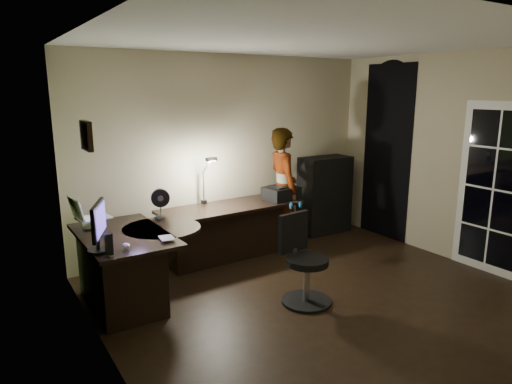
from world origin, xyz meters
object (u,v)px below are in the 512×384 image
desk_right (232,232)px  office_chair (307,261)px  cabinet (325,195)px  monitor (97,234)px  desk_left (125,269)px  person (283,188)px

desk_right → office_chair: 1.60m
desk_right → office_chair: size_ratio=2.05×
cabinet → monitor: size_ratio=2.47×
cabinet → office_chair: (-1.79, -1.82, -0.13)m
desk_left → person: person is taller
desk_left → desk_right: 1.72m
cabinet → person: bearing=-166.4°
monitor → person: bearing=44.4°
cabinet → person: 1.01m
monitor → office_chair: (1.98, -0.56, -0.48)m
monitor → person: size_ratio=0.28×
desk_left → cabinet: (3.42, 0.82, 0.21)m
desk_left → person: size_ratio=0.79×
monitor → office_chair: size_ratio=0.51×
monitor → person: (2.82, 1.05, -0.10)m
desk_left → office_chair: 1.91m
monitor → desk_right: bearing=51.7°
desk_right → cabinet: 1.84m
person → cabinet: bearing=-65.9°
person → office_chair: bearing=164.4°
desk_right → desk_left: bearing=-161.3°
desk_left → monitor: size_ratio=2.77×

